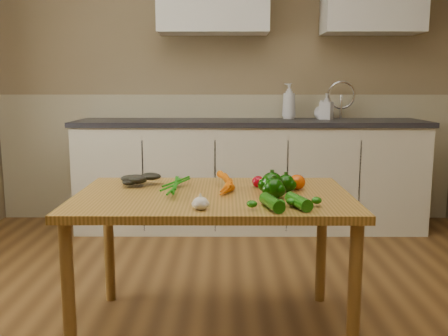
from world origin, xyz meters
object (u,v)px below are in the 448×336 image
tomato_c (297,182)px  zucchini_a (299,202)px  tomato_a (258,182)px  soap_bottle_b (326,106)px  zucchini_b (272,203)px  tomato_b (274,180)px  carrot_bunch (210,184)px  garlic_bulb (201,203)px  soap_bottle_a (289,101)px  soap_bottle_c (321,110)px  table (213,210)px  pepper_c (274,188)px  pepper_a (272,184)px  pepper_b (286,183)px  leafy_greens (141,176)px

tomato_c → zucchini_a: 0.37m
tomato_a → soap_bottle_b: bearing=69.0°
zucchini_b → tomato_c: bearing=68.1°
tomato_b → tomato_c: tomato_c is taller
soap_bottle_b → carrot_bunch: soap_bottle_b is taller
carrot_bunch → tomato_a: (0.24, 0.09, -0.00)m
garlic_bulb → tomato_c: tomato_c is taller
soap_bottle_a → garlic_bulb: (-0.64, -2.28, -0.34)m
soap_bottle_c → tomato_a: bearing=-118.8°
zucchini_a → zucchini_b: (-0.11, -0.02, 0.00)m
table → carrot_bunch: carrot_bunch is taller
pepper_c → tomato_b: pepper_c is taller
pepper_a → tomato_a: size_ratio=1.67×
pepper_a → zucchini_b: size_ratio=0.61×
soap_bottle_b → pepper_b: size_ratio=2.60×
table → tomato_c: bearing=13.3°
carrot_bunch → tomato_c: size_ratio=2.95×
leafy_greens → tomato_b: bearing=-4.5°
soap_bottle_c → carrot_bunch: size_ratio=0.66×
garlic_bulb → pepper_b: bearing=41.7°
soap_bottle_a → tomato_a: size_ratio=4.81×
tomato_b → tomato_c: (0.11, -0.06, 0.00)m
pepper_b → tomato_a: 0.17m
pepper_b → tomato_a: (-0.12, 0.11, -0.01)m
tomato_b → garlic_bulb: bearing=-126.4°
table → soap_bottle_c: (0.86, 1.95, 0.37)m
pepper_a → tomato_b: bearing=82.1°
tomato_a → pepper_c: bearing=-77.7°
pepper_a → garlic_bulb: bearing=-137.9°
table → pepper_a: (0.27, -0.02, 0.13)m
soap_bottle_b → carrot_bunch: (-0.91, -1.85, -0.29)m
soap_bottle_b → soap_bottle_c: 0.06m
carrot_bunch → zucchini_b: (0.26, -0.35, -0.00)m
leafy_greens → zucchini_a: 0.87m
soap_bottle_b → soap_bottle_c: (-0.04, 0.03, -0.03)m
carrot_bunch → pepper_b: pepper_b is taller
pepper_b → tomato_c: size_ratio=1.04×
carrot_bunch → pepper_a: pepper_a is taller
leafy_greens → tomato_c: 0.78m
tomato_a → zucchini_b: tomato_a is taller
tomato_b → pepper_b: bearing=-67.6°
pepper_c → carrot_bunch: bearing=151.3°
carrot_bunch → pepper_a: bearing=-16.1°
table → zucchini_b: size_ratio=7.49×
leafy_greens → pepper_c: 0.71m
garlic_bulb → tomato_b: bearing=53.6°
garlic_bulb → zucchini_a: bearing=4.5°
soap_bottle_c → table: bearing=-123.0°
soap_bottle_b → pepper_a: 2.05m
pepper_a → tomato_b: pepper_a is taller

